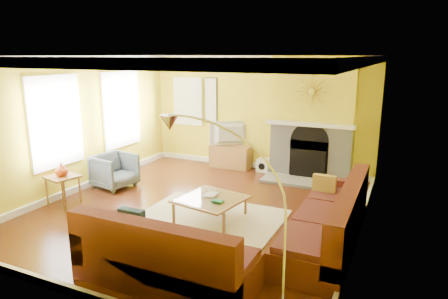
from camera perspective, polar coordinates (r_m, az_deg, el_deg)
The scene contains 27 objects.
floor at distance 7.31m, azimuth -3.49°, elevation -8.54°, with size 5.50×6.00×0.02m, color #5B2A13.
ceiling at distance 6.78m, azimuth -3.82°, elevation 13.29°, with size 5.50×6.00×0.02m, color white.
wall_back at distance 9.64m, azimuth 4.92°, elevation 5.19°, with size 5.50×0.02×2.70m, color yellow.
wall_front at distance 4.59m, azimuth -21.85°, elevation -4.98°, with size 5.50×0.02×2.70m, color yellow.
wall_left at distance 8.57m, azimuth -20.15°, elevation 3.38°, with size 0.02×6.00×2.70m, color yellow.
wall_right at distance 6.14m, azimuth 19.68°, elevation -0.30°, with size 0.02×6.00×2.70m, color yellow.
baseboard at distance 7.29m, azimuth -3.49°, elevation -8.03°, with size 5.50×6.00×0.12m, color white, non-canonical shape.
crown_molding at distance 6.78m, azimuth -3.81°, elevation 12.70°, with size 5.50×6.00×0.12m, color white, non-canonical shape.
window_left_near at distance 9.47m, azimuth -14.52°, elevation 5.58°, with size 0.06×1.22×1.72m, color white.
window_left_far at distance 8.11m, azimuth -23.00°, elevation 3.68°, with size 0.06×1.22×1.72m, color white.
window_back at distance 10.36m, azimuth -5.15°, elevation 6.87°, with size 0.82×0.06×1.22m, color white.
wall_art at distance 10.06m, azimuth -1.89°, elevation 7.01°, with size 0.34×0.04×1.14m, color white.
fireplace at distance 9.07m, azimuth 12.52°, elevation 4.40°, with size 1.80×0.40×2.70m, color #9F9C96, non-canonical shape.
mantel at distance 8.85m, azimuth 12.15°, elevation 3.55°, with size 1.92×0.22×0.08m, color white.
hearth at distance 8.84m, azimuth 11.31°, elevation -4.57°, with size 1.80×0.70×0.06m, color #9F9C96.
sunburst at distance 8.77m, azimuth 12.39°, elevation 8.06°, with size 0.70×0.04×0.70m, color olive, non-canonical shape.
rug at distance 6.91m, azimuth -2.09°, elevation -9.72°, with size 2.40×1.80×0.02m, color beige.
sectional_sofa at distance 5.95m, azimuth 2.86°, elevation -9.04°, with size 3.10×3.70×0.90m, color #58251C, non-canonical shape.
coffee_table at distance 6.78m, azimuth -1.91°, elevation -8.47°, with size 1.00×1.00×0.40m, color white, non-canonical shape.
media_console at distance 9.83m, azimuth 0.98°, elevation -1.00°, with size 1.00×0.45×0.55m, color olive.
tv at distance 9.70m, azimuth 1.00°, elevation 2.26°, with size 1.02×0.13×0.59m, color black.
subwoofer at distance 9.59m, azimuth 5.71°, elevation -2.21°, with size 0.30×0.30×0.30m, color white.
armchair at distance 8.66m, azimuth -15.36°, elevation -2.94°, with size 0.76×0.78×0.71m, color slate.
side_table at distance 7.99m, azimuth -21.95°, elevation -5.42°, with size 0.50×0.50×0.55m, color olive, non-canonical shape.
vase at distance 7.88m, azimuth -22.21°, elevation -2.66°, with size 0.24×0.24×0.25m, color #C94715.
book at distance 6.85m, azimuth -2.68°, elevation -6.34°, with size 0.20×0.27×0.03m, color white.
arc_lamp at distance 4.08m, azimuth 0.81°, elevation -10.60°, with size 1.35×0.36×2.12m, color silver, non-canonical shape.
Camera 1 is at (3.24, -5.96, 2.72)m, focal length 32.00 mm.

